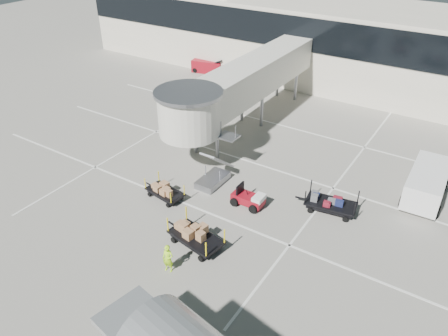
{
  "coord_description": "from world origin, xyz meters",
  "views": [
    {
      "loc": [
        13.21,
        -16.18,
        17.09
      ],
      "look_at": [
        -0.08,
        4.42,
        2.0
      ],
      "focal_mm": 35.0,
      "sensor_mm": 36.0,
      "label": 1
    }
  ],
  "objects_px": {
    "ground_worker": "(168,259)",
    "box_cart_near": "(196,236)",
    "baggage_tug": "(249,199)",
    "suitcase_cart": "(332,204)",
    "box_cart_far": "(166,191)",
    "belt_loader": "(208,66)",
    "minivan": "(428,181)"
  },
  "relations": [
    {
      "from": "ground_worker",
      "to": "box_cart_near",
      "type": "bearing_deg",
      "value": 78.52
    },
    {
      "from": "baggage_tug",
      "to": "suitcase_cart",
      "type": "distance_m",
      "value": 5.31
    },
    {
      "from": "box_cart_far",
      "to": "belt_loader",
      "type": "height_order",
      "value": "belt_loader"
    },
    {
      "from": "box_cart_far",
      "to": "ground_worker",
      "type": "distance_m",
      "value": 6.83
    },
    {
      "from": "baggage_tug",
      "to": "minivan",
      "type": "distance_m",
      "value": 11.94
    },
    {
      "from": "baggage_tug",
      "to": "suitcase_cart",
      "type": "relative_size",
      "value": 0.54
    },
    {
      "from": "baggage_tug",
      "to": "ground_worker",
      "type": "xyz_separation_m",
      "value": [
        -0.65,
        -7.47,
        0.34
      ]
    },
    {
      "from": "minivan",
      "to": "belt_loader",
      "type": "height_order",
      "value": "minivan"
    },
    {
      "from": "suitcase_cart",
      "to": "ground_worker",
      "type": "distance_m",
      "value": 11.19
    },
    {
      "from": "suitcase_cart",
      "to": "box_cart_near",
      "type": "distance_m",
      "value": 9.09
    },
    {
      "from": "box_cart_far",
      "to": "minivan",
      "type": "distance_m",
      "value": 17.4
    },
    {
      "from": "box_cart_far",
      "to": "baggage_tug",
      "type": "bearing_deg",
      "value": 33.09
    },
    {
      "from": "box_cart_far",
      "to": "suitcase_cart",
      "type": "bearing_deg",
      "value": 33.9
    },
    {
      "from": "baggage_tug",
      "to": "box_cart_far",
      "type": "distance_m",
      "value": 5.57
    },
    {
      "from": "ground_worker",
      "to": "minivan",
      "type": "relative_size",
      "value": 0.31
    },
    {
      "from": "box_cart_far",
      "to": "ground_worker",
      "type": "bearing_deg",
      "value": -40.62
    },
    {
      "from": "suitcase_cart",
      "to": "box_cart_far",
      "type": "bearing_deg",
      "value": -163.53
    },
    {
      "from": "box_cart_far",
      "to": "minivan",
      "type": "xyz_separation_m",
      "value": [
        14.51,
        9.57,
        0.74
      ]
    },
    {
      "from": "ground_worker",
      "to": "suitcase_cart",
      "type": "bearing_deg",
      "value": 48.87
    },
    {
      "from": "belt_loader",
      "to": "minivan",
      "type": "bearing_deg",
      "value": -37.32
    },
    {
      "from": "suitcase_cart",
      "to": "box_cart_far",
      "type": "height_order",
      "value": "suitcase_cart"
    },
    {
      "from": "baggage_tug",
      "to": "box_cart_far",
      "type": "xyz_separation_m",
      "value": [
        -5.08,
        -2.28,
        -0.01
      ]
    },
    {
      "from": "box_cart_near",
      "to": "belt_loader",
      "type": "xyz_separation_m",
      "value": [
        -16.3,
        24.84,
        0.07
      ]
    },
    {
      "from": "ground_worker",
      "to": "baggage_tug",
      "type": "bearing_deg",
      "value": 72.92
    },
    {
      "from": "box_cart_far",
      "to": "box_cart_near",
      "type": "bearing_deg",
      "value": -22.39
    },
    {
      "from": "box_cart_near",
      "to": "box_cart_far",
      "type": "height_order",
      "value": "box_cart_near"
    },
    {
      "from": "baggage_tug",
      "to": "minivan",
      "type": "relative_size",
      "value": 0.39
    },
    {
      "from": "baggage_tug",
      "to": "suitcase_cart",
      "type": "height_order",
      "value": "suitcase_cart"
    },
    {
      "from": "baggage_tug",
      "to": "ground_worker",
      "type": "distance_m",
      "value": 7.51
    },
    {
      "from": "suitcase_cart",
      "to": "minivan",
      "type": "height_order",
      "value": "minivan"
    },
    {
      "from": "box_cart_near",
      "to": "minivan",
      "type": "xyz_separation_m",
      "value": [
        10.11,
        12.25,
        0.61
      ]
    },
    {
      "from": "box_cart_near",
      "to": "minivan",
      "type": "bearing_deg",
      "value": 60.51
    }
  ]
}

